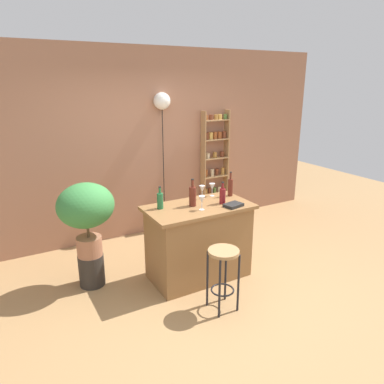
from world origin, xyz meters
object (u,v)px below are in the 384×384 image
object	(u,v)px
plant_stool	(92,270)
potted_plant	(86,209)
cookbook	(233,205)
bottle_olive_oil	(193,196)
pendant_globe_light	(162,102)
bottle_soda_blue	(223,195)
bottle_vinegar	(230,187)
wine_glass_right	(212,187)
bottle_sauce_amber	(160,200)
wine_glass_left	(202,189)
spice_shelf	(215,164)
wine_glass_center	(202,200)
bar_stool	(223,266)

from	to	relation	value
plant_stool	potted_plant	size ratio (longest dim) A/B	0.44
potted_plant	cookbook	size ratio (longest dim) A/B	4.12
bottle_olive_oil	pendant_globe_light	bearing A→B (deg)	77.55
bottle_soda_blue	bottle_vinegar	xyz separation A→B (m)	(0.25, 0.20, 0.02)
bottle_soda_blue	cookbook	distance (m)	0.18
potted_plant	wine_glass_right	world-z (taller)	potted_plant
bottle_sauce_amber	wine_glass_right	xyz separation A→B (m)	(0.77, 0.11, 0.02)
bottle_sauce_amber	bottle_olive_oil	size ratio (longest dim) A/B	0.80
bottle_vinegar	wine_glass_left	world-z (taller)	bottle_vinegar
spice_shelf	wine_glass_center	size ratio (longest dim) A/B	11.37
plant_stool	bottle_soda_blue	xyz separation A→B (m)	(1.48, -0.51, 0.83)
wine_glass_center	plant_stool	bearing A→B (deg)	153.54
wine_glass_right	spice_shelf	bearing A→B (deg)	55.85
plant_stool	wine_glass_left	distance (m)	1.63
plant_stool	bottle_sauce_amber	xyz separation A→B (m)	(0.77, -0.31, 0.83)
bar_stool	cookbook	size ratio (longest dim) A/B	3.23
plant_stool	bottle_vinegar	xyz separation A→B (m)	(1.74, -0.31, 0.85)
bottle_vinegar	bottle_olive_oil	size ratio (longest dim) A/B	0.96
potted_plant	bottle_vinegar	distance (m)	1.77
bar_stool	wine_glass_center	distance (m)	0.78
wine_glass_left	wine_glass_center	world-z (taller)	same
plant_stool	bottle_vinegar	size ratio (longest dim) A/B	1.22
plant_stool	bottle_sauce_amber	size ratio (longest dim) A/B	1.46
bar_stool	plant_stool	bearing A→B (deg)	133.31
bar_stool	bottle_olive_oil	size ratio (longest dim) A/B	2.08
bottle_soda_blue	bottle_vinegar	size ratio (longest dim) A/B	0.85
wine_glass_right	bottle_soda_blue	bearing A→B (deg)	-99.37
cookbook	wine_glass_right	bearing A→B (deg)	78.01
plant_stool	bottle_sauce_amber	distance (m)	1.17
bottle_soda_blue	bottle_vinegar	world-z (taller)	bottle_vinegar
bottle_olive_oil	wine_glass_right	size ratio (longest dim) A/B	1.99
spice_shelf	wine_glass_right	size ratio (longest dim) A/B	11.37
bottle_sauce_amber	bottle_soda_blue	distance (m)	0.75
bar_stool	spice_shelf	size ratio (longest dim) A/B	0.36
potted_plant	wine_glass_left	size ratio (longest dim) A/B	5.28
plant_stool	bottle_sauce_amber	bearing A→B (deg)	-21.91
bottle_sauce_amber	pendant_globe_light	world-z (taller)	pendant_globe_light
spice_shelf	bottle_sauce_amber	size ratio (longest dim) A/B	7.11
bottle_vinegar	wine_glass_right	xyz separation A→B (m)	(-0.20, 0.11, -0.00)
bottle_soda_blue	potted_plant	bearing A→B (deg)	161.02
potted_plant	wine_glass_right	bearing A→B (deg)	-7.50
plant_stool	bottle_olive_oil	distance (m)	1.47
cookbook	bottle_soda_blue	bearing A→B (deg)	96.62
cookbook	bottle_olive_oil	bearing A→B (deg)	135.90
bar_stool	bottle_sauce_amber	size ratio (longest dim) A/B	2.59
bar_stool	cookbook	xyz separation A→B (m)	(0.46, 0.48, 0.43)
bottle_soda_blue	spice_shelf	bearing A→B (deg)	59.99
bar_stool	pendant_globe_light	size ratio (longest dim) A/B	0.31
spice_shelf	wine_glass_center	xyz separation A→B (m)	(-1.23, -1.64, 0.06)
spice_shelf	wine_glass_center	bearing A→B (deg)	-126.98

